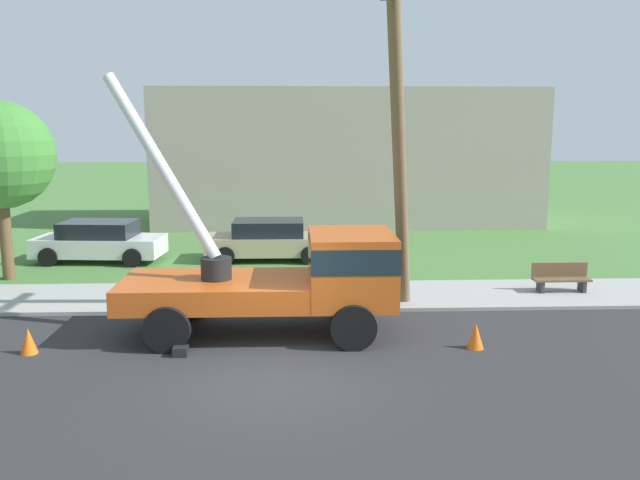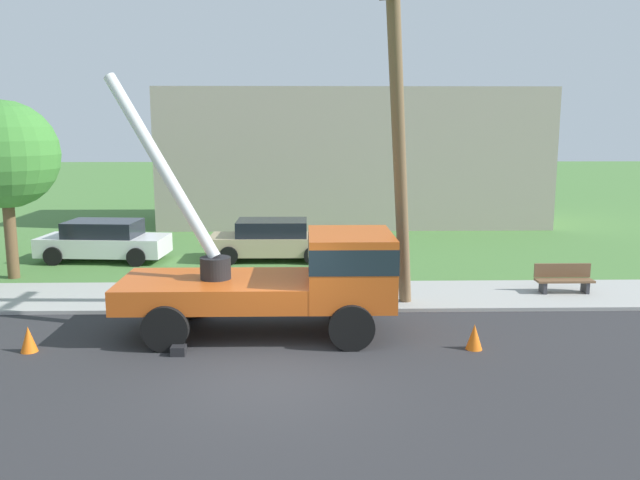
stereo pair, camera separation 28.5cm
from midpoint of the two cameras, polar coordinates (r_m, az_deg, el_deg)
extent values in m
plane|color=#477538|center=(24.49, -2.48, -1.28)|extent=(120.00, 120.00, 0.00)
cube|color=#2B2B2D|center=(12.95, -3.53, -11.75)|extent=(80.00, 8.70, 0.01)
cube|color=#9E9E99|center=(18.51, -2.85, -4.86)|extent=(80.00, 3.04, 0.10)
cube|color=#C65119|center=(15.36, -8.50, -4.32)|extent=(4.31, 2.41, 0.55)
cube|color=#C65119|center=(15.16, 3.16, -2.38)|extent=(1.91, 2.41, 1.60)
cube|color=#19232D|center=(15.09, 3.17, -1.07)|extent=(1.93, 2.43, 0.56)
cylinder|color=black|center=(15.24, -8.48, -2.41)|extent=(0.70, 0.70, 0.50)
cylinder|color=silver|center=(15.77, -13.03, 6.30)|extent=(2.88, 1.66, 4.26)
cube|color=black|center=(14.35, -11.55, -9.32)|extent=(0.30, 0.30, 0.20)
cube|color=black|center=(17.07, -9.82, -6.11)|extent=(0.30, 0.30, 0.20)
cylinder|color=black|center=(14.27, 3.31, -7.54)|extent=(1.00, 0.30, 1.00)
cylinder|color=black|center=(16.57, 2.67, -5.03)|extent=(1.00, 0.30, 1.00)
cylinder|color=black|center=(14.51, -12.64, -7.47)|extent=(1.00, 0.30, 1.00)
cylinder|color=black|center=(16.78, -11.03, -5.02)|extent=(1.00, 0.30, 1.00)
cylinder|color=brown|center=(16.26, 7.32, 8.35)|extent=(1.25, 2.56, 8.78)
cone|color=orange|center=(14.75, 13.72, -8.12)|extent=(0.36, 0.36, 0.56)
cone|color=orange|center=(15.42, -23.37, -7.88)|extent=(0.36, 0.36, 0.56)
cube|color=silver|center=(24.55, -17.81, -0.43)|extent=(4.54, 2.17, 0.65)
cube|color=black|center=(24.45, -17.88, 0.95)|extent=(2.60, 1.86, 0.55)
cylinder|color=black|center=(23.27, -15.24, -1.43)|extent=(0.64, 0.22, 0.64)
cylinder|color=black|center=(24.94, -13.93, -0.62)|extent=(0.64, 0.22, 0.64)
cylinder|color=black|center=(24.35, -21.73, -1.29)|extent=(0.64, 0.22, 0.64)
cylinder|color=black|center=(25.96, -20.05, -0.52)|extent=(0.64, 0.22, 0.64)
cube|color=tan|center=(23.60, -3.80, -0.37)|extent=(4.41, 1.82, 0.65)
cube|color=black|center=(23.50, -3.81, 1.07)|extent=(2.47, 1.67, 0.55)
cylinder|color=black|center=(22.73, -0.24, -1.34)|extent=(0.64, 0.22, 0.64)
cylinder|color=black|center=(24.50, -0.30, -0.51)|extent=(0.64, 0.22, 0.64)
cylinder|color=black|center=(22.88, -7.53, -1.35)|extent=(0.64, 0.22, 0.64)
cylinder|color=black|center=(24.63, -7.07, -0.53)|extent=(0.64, 0.22, 0.64)
cube|color=brown|center=(19.85, 20.74, -3.30)|extent=(1.60, 0.44, 0.06)
cube|color=brown|center=(19.98, 20.57, -2.47)|extent=(1.60, 0.06, 0.40)
cube|color=#333338|center=(19.68, 19.07, -3.98)|extent=(0.10, 0.40, 0.45)
cube|color=#333338|center=(20.13, 22.28, -3.88)|extent=(0.10, 0.40, 0.45)
cylinder|color=brown|center=(22.61, -24.90, 1.48)|extent=(0.36, 0.36, 3.61)
sphere|color=#3D7F33|center=(22.43, -25.29, 6.70)|extent=(3.30, 3.30, 3.30)
cube|color=#A5998C|center=(32.52, 3.01, 7.20)|extent=(18.00, 6.00, 6.40)
camera|label=1|loc=(0.14, -89.50, 0.09)|focal=37.08mm
camera|label=2|loc=(0.14, 90.50, -0.09)|focal=37.08mm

